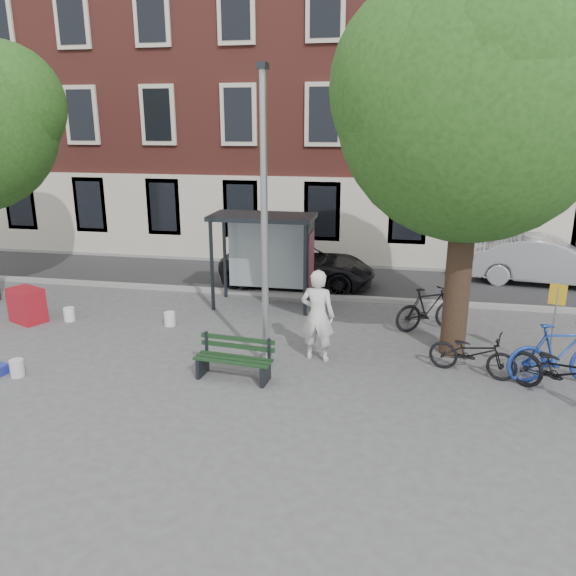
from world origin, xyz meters
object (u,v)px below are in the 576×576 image
(red_stand, at_px, (27,305))
(bike_b, at_px, (559,354))
(lamppost, at_px, (265,239))
(notice_sign, at_px, (556,309))
(car_silver, at_px, (545,260))
(bike_d, at_px, (429,309))
(bench, at_px, (234,361))
(bike_c, at_px, (562,372))
(bike_a, at_px, (473,353))
(car_dark, at_px, (298,266))
(painter, at_px, (318,315))
(bus_shelter, at_px, (277,240))

(red_stand, bearing_deg, bike_b, -5.60)
(lamppost, height_order, notice_sign, lamppost)
(bike_b, relative_size, car_silver, 0.45)
(bike_b, xyz_separation_m, bike_d, (-2.40, 2.61, -0.07))
(bench, relative_size, bike_c, 0.77)
(lamppost, xyz_separation_m, bike_a, (4.29, 0.38, -2.31))
(car_dark, height_order, notice_sign, notice_sign)
(car_silver, relative_size, red_stand, 5.18)
(bike_a, relative_size, car_dark, 0.37)
(red_stand, bearing_deg, car_dark, 35.86)
(notice_sign, bearing_deg, bench, -144.66)
(car_dark, height_order, red_stand, car_dark)
(bike_a, relative_size, notice_sign, 0.94)
(painter, relative_size, car_dark, 0.42)
(bus_shelter, distance_m, car_silver, 8.96)
(bus_shelter, relative_size, bike_b, 1.36)
(car_silver, bearing_deg, bike_c, 175.53)
(bike_c, bearing_deg, lamppost, 128.05)
(car_dark, height_order, car_silver, car_silver)
(car_dark, bearing_deg, car_silver, -78.19)
(painter, height_order, car_silver, painter)
(painter, xyz_separation_m, bike_a, (3.26, -0.15, -0.55))
(bike_b, xyz_separation_m, notice_sign, (-0.03, 0.55, 0.75))
(bus_shelter, height_order, red_stand, bus_shelter)
(lamppost, bearing_deg, painter, 27.45)
(bike_a, distance_m, car_silver, 8.21)
(bus_shelter, distance_m, car_dark, 2.41)
(bus_shelter, distance_m, notice_sign, 7.30)
(bike_b, bearing_deg, car_silver, -23.93)
(bike_c, distance_m, notice_sign, 1.54)
(bike_b, relative_size, car_dark, 0.43)
(bike_d, height_order, notice_sign, notice_sign)
(bike_d, relative_size, car_silver, 0.40)
(lamppost, height_order, bench, lamppost)
(painter, height_order, notice_sign, painter)
(painter, bearing_deg, red_stand, 0.30)
(bike_c, distance_m, car_silver, 8.60)
(bike_a, relative_size, bike_c, 0.83)
(bench, height_order, notice_sign, notice_sign)
(bus_shelter, relative_size, painter, 1.39)
(bus_shelter, xyz_separation_m, painter, (1.64, -3.57, -0.89))
(painter, bearing_deg, bike_a, -175.09)
(car_silver, bearing_deg, car_dark, 109.42)
(bike_a, relative_size, car_silver, 0.38)
(painter, height_order, bike_c, painter)
(car_dark, relative_size, red_stand, 5.38)
(bus_shelter, distance_m, bike_d, 4.51)
(lamppost, xyz_separation_m, bench, (-0.49, -0.72, -2.40))
(lamppost, bearing_deg, bus_shelter, 98.43)
(car_dark, bearing_deg, bike_a, -142.43)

